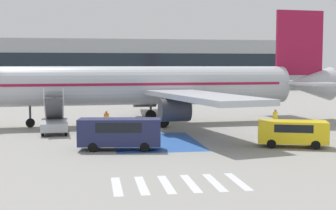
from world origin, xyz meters
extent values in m
plane|color=gray|center=(0.00, 0.00, 0.00)|extent=(600.00, 600.00, 0.00)
cube|color=gold|center=(-0.61, 0.44, 0.00)|extent=(73.94, 5.20, 0.01)
cube|color=#2856A8|center=(-0.61, -10.47, 0.00)|extent=(6.36, 9.20, 0.01)
cube|color=silver|center=(-4.21, -23.32, 0.00)|extent=(0.44, 3.60, 0.01)
cube|color=silver|center=(-3.01, -23.32, 0.00)|extent=(0.44, 3.60, 0.01)
cube|color=silver|center=(-1.81, -23.32, 0.00)|extent=(0.44, 3.60, 0.01)
cube|color=silver|center=(-0.61, -23.32, 0.00)|extent=(0.44, 3.60, 0.01)
cube|color=silver|center=(0.59, -23.32, 0.00)|extent=(0.44, 3.60, 0.01)
cube|color=silver|center=(1.79, -23.32, 0.00)|extent=(0.44, 3.60, 0.01)
cylinder|color=#B7BCC4|center=(-0.61, 0.44, 3.83)|extent=(30.28, 5.78, 3.76)
cone|color=#B7BCC4|center=(17.21, 1.65, 3.83)|extent=(5.87, 3.98, 3.61)
cube|color=maroon|center=(-0.61, 0.44, 4.02)|extent=(27.88, 5.69, 0.24)
cube|color=#B7BCC4|center=(3.22, -8.01, 3.27)|extent=(7.83, 17.20, 0.44)
cylinder|color=#38383D|center=(1.53, -6.63, 2.04)|extent=(2.66, 2.11, 1.95)
cube|color=#B7BCC4|center=(2.04, 9.33, 3.27)|extent=(5.70, 16.91, 0.44)
cylinder|color=#38383D|center=(0.56, 7.74, 2.04)|extent=(2.66, 2.11, 1.95)
cube|color=maroon|center=(16.37, 1.59, 8.17)|extent=(5.27, 0.71, 6.80)
cube|color=#B7BCC4|center=(16.05, -2.01, 4.02)|extent=(3.78, 6.23, 0.24)
cube|color=#B7BCC4|center=(15.57, 5.11, 4.02)|extent=(3.78, 6.23, 0.24)
cylinder|color=#38383D|center=(-11.12, -0.27, 1.94)|extent=(0.20, 0.20, 3.04)
cylinder|color=black|center=(-11.12, -0.27, 0.42)|extent=(0.86, 0.34, 0.84)
cylinder|color=#38383D|center=(1.14, -2.43, 1.91)|extent=(0.24, 0.24, 2.72)
cylinder|color=black|center=(1.14, -2.43, 0.55)|extent=(1.14, 0.67, 1.10)
cylinder|color=#38383D|center=(0.74, 3.52, 1.91)|extent=(0.24, 0.24, 2.72)
cylinder|color=black|center=(0.74, 3.52, 0.55)|extent=(1.14, 0.67, 1.10)
cube|color=#ADB2BA|center=(-8.56, -4.59, 0.70)|extent=(2.52, 4.94, 0.70)
cylinder|color=black|center=(-9.61, -2.97, 0.35)|extent=(0.27, 0.71, 0.70)
cylinder|color=black|center=(-7.74, -2.85, 0.35)|extent=(0.27, 0.71, 0.70)
cylinder|color=black|center=(-9.38, -6.32, 0.35)|extent=(0.27, 0.71, 0.70)
cylinder|color=black|center=(-7.52, -6.20, 0.35)|extent=(0.27, 0.71, 0.70)
cube|color=#4C4C51|center=(-8.56, -4.59, 2.04)|extent=(1.71, 4.24, 2.13)
cube|color=#4C4C51|center=(-8.72, -2.31, 3.04)|extent=(1.72, 1.21, 0.12)
cube|color=silver|center=(-9.33, -4.64, 2.52)|extent=(0.36, 4.49, 2.84)
cube|color=silver|center=(-7.80, -4.53, 2.52)|extent=(0.36, 4.49, 2.84)
cube|color=#38383D|center=(8.53, 26.07, 0.78)|extent=(9.61, 3.66, 0.60)
cube|color=silver|center=(3.99, 26.64, 1.28)|extent=(2.36, 2.62, 1.60)
cube|color=black|center=(2.96, 26.77, 1.60)|extent=(0.29, 1.99, 0.70)
cylinder|color=#B7BCC4|center=(8.94, 26.02, 2.30)|extent=(6.71, 3.23, 2.43)
cylinder|color=gold|center=(8.94, 26.02, 2.30)|extent=(0.66, 2.51, 2.48)
cylinder|color=black|center=(4.25, 25.41, 0.48)|extent=(0.99, 0.40, 0.96)
cylinder|color=black|center=(4.55, 27.77, 0.48)|extent=(0.99, 0.40, 0.96)
cylinder|color=black|center=(8.90, 24.82, 0.48)|extent=(0.99, 0.40, 0.96)
cylinder|color=black|center=(9.20, 27.18, 0.48)|extent=(0.99, 0.40, 0.96)
cylinder|color=black|center=(11.48, 24.50, 0.48)|extent=(0.99, 0.40, 0.96)
cylinder|color=black|center=(11.78, 26.85, 0.48)|extent=(0.99, 0.40, 0.96)
cube|color=#1E234C|center=(-3.50, -13.51, 1.23)|extent=(5.78, 2.58, 1.83)
cube|color=black|center=(-3.50, -13.51, 1.64)|extent=(3.30, 2.26, 0.66)
cylinder|color=black|center=(-5.33, -14.11, 0.32)|extent=(0.66, 0.29, 0.64)
cylinder|color=black|center=(-5.10, -12.44, 0.32)|extent=(0.66, 0.29, 0.64)
cylinder|color=black|center=(-1.90, -14.58, 0.32)|extent=(0.66, 0.29, 0.64)
cylinder|color=black|center=(-1.67, -12.92, 0.32)|extent=(0.66, 0.29, 0.64)
cube|color=yellow|center=(8.66, -14.28, 1.09)|extent=(5.16, 3.43, 1.53)
cube|color=black|center=(8.66, -14.28, 1.42)|extent=(3.14, 2.76, 0.55)
cylinder|color=black|center=(10.36, -13.91, 0.32)|extent=(0.67, 0.40, 0.64)
cylinder|color=black|center=(9.76, -15.63, 0.32)|extent=(0.67, 0.40, 0.64)
cylinder|color=black|center=(7.56, -12.94, 0.32)|extent=(0.67, 0.40, 0.64)
cylinder|color=black|center=(6.97, -14.65, 0.32)|extent=(0.67, 0.40, 0.64)
cylinder|color=#2D2D33|center=(-4.19, -3.01, 0.41)|extent=(0.14, 0.14, 0.82)
cylinder|color=#2D2D33|center=(-4.02, -2.98, 0.41)|extent=(0.14, 0.14, 0.82)
cube|color=orange|center=(-4.10, -2.99, 1.15)|extent=(0.45, 0.29, 0.65)
cube|color=silver|center=(-4.10, -2.99, 1.15)|extent=(0.46, 0.30, 0.06)
sphere|color=#9E704C|center=(-4.10, -2.99, 1.59)|extent=(0.22, 0.22, 0.22)
cylinder|color=#2D2D33|center=(11.48, -4.03, 0.41)|extent=(0.14, 0.14, 0.83)
cylinder|color=#2D2D33|center=(11.63, -3.95, 0.41)|extent=(0.14, 0.14, 0.83)
cube|color=yellow|center=(11.56, -3.99, 1.15)|extent=(0.47, 0.39, 0.65)
cube|color=silver|center=(11.56, -3.99, 1.15)|extent=(0.49, 0.40, 0.06)
sphere|color=#9E704C|center=(11.56, -3.99, 1.59)|extent=(0.22, 0.22, 0.22)
cone|color=orange|center=(9.05, -9.32, 0.33)|extent=(0.59, 0.59, 0.66)
cylinder|color=white|center=(9.05, -9.32, 0.36)|extent=(0.32, 0.32, 0.08)
cube|color=#9EA3A8|center=(-15.21, 70.57, 6.06)|extent=(133.14, 12.00, 12.12)
cube|color=#19232D|center=(-15.21, 64.52, 6.66)|extent=(127.82, 0.10, 4.24)
camera|label=1|loc=(-5.27, -45.31, 5.71)|focal=50.00mm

